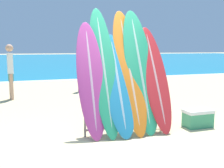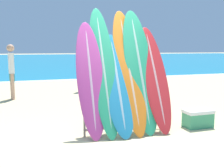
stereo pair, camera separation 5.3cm
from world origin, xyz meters
name	(u,v)px [view 1 (the left image)]	position (x,y,z in m)	size (l,w,h in m)	color
ground_plane	(113,140)	(0.00, 0.00, 0.00)	(160.00, 160.00, 0.00)	beige
ocean_water	(33,59)	(0.00, 38.44, 0.00)	(120.00, 60.00, 0.01)	teal
surfboard_rack	(125,110)	(0.36, 0.33, 0.45)	(1.64, 0.04, 0.83)	gray
surfboard_slot_0	(91,79)	(-0.29, 0.41, 1.07)	(0.51, 0.87, 2.14)	#B23D8E
surfboard_slot_1	(104,70)	(-0.02, 0.49, 1.22)	(0.49, 1.14, 2.44)	#289E70
surfboard_slot_2	(118,84)	(0.23, 0.38, 0.96)	(0.57, 1.01, 1.91)	teal
surfboard_slot_3	(129,69)	(0.51, 0.51, 1.21)	(0.55, 1.25, 2.42)	orange
surfboard_slot_4	(140,69)	(0.74, 0.49, 1.21)	(0.60, 1.13, 2.43)	#289E70
surfboard_slot_5	(155,77)	(1.03, 0.41, 1.04)	(0.53, 1.09, 2.09)	red
person_near_water	(10,70)	(-1.85, 4.60, 0.95)	(0.23, 0.29, 1.75)	tan
person_mid_beach	(81,69)	(0.58, 5.45, 0.84)	(0.26, 0.24, 1.53)	tan
cooler_box	(198,118)	(1.92, 0.18, 0.18)	(0.59, 0.34, 0.36)	#389366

